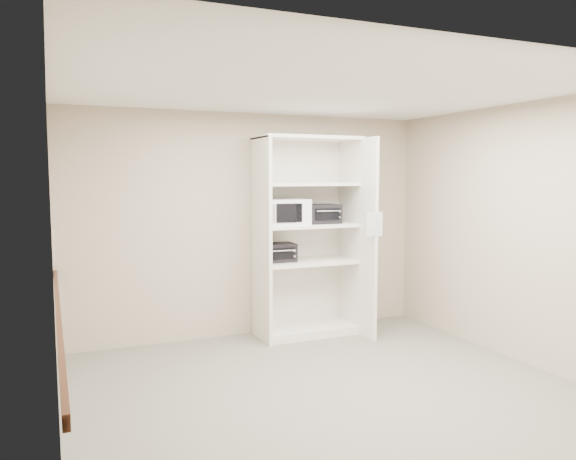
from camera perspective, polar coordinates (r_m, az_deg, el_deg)
name	(u,v)px	position (r m, az deg, el deg)	size (l,w,h in m)	color
floor	(324,389)	(5.36, 3.66, -15.78)	(4.50, 4.00, 0.01)	slate
ceiling	(326,89)	(5.06, 3.86, 14.07)	(4.50, 4.00, 0.01)	white
wall_back	(251,225)	(6.87, -3.80, 0.51)	(4.50, 0.02, 2.70)	#BCA894
wall_front	(484,281)	(3.39, 19.25, -4.91)	(4.50, 0.02, 2.70)	#BCA894
wall_left	(53,257)	(4.50, -22.78, -2.54)	(0.02, 4.00, 2.70)	#BCA894
wall_right	(516,233)	(6.37, 22.13, -0.27)	(0.02, 4.00, 2.70)	#BCA894
shelving_unit	(310,243)	(6.87, 2.29, -1.32)	(1.24, 0.92, 2.42)	white
microwave	(286,212)	(6.65, -0.23, 1.85)	(0.51, 0.39, 0.30)	white
toaster_oven_upper	(322,214)	(6.86, 3.48, 1.65)	(0.41, 0.30, 0.23)	black
toaster_oven_lower	(278,252)	(6.76, -1.03, -2.29)	(0.40, 0.30, 0.22)	black
paper_sign	(375,224)	(6.54, 8.80, 0.58)	(0.21, 0.01, 0.27)	white
chair_rail	(58,316)	(4.58, -22.29, -8.11)	(0.04, 3.98, 0.08)	#3F2214
wall_poster	(54,246)	(5.02, -22.69, -1.47)	(0.01, 0.17, 0.24)	white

